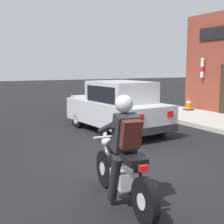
% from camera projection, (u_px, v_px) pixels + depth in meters
% --- Properties ---
extents(ground_plane, '(80.00, 80.00, 0.00)m').
position_uv_depth(ground_plane, '(141.00, 167.00, 6.30)').
color(ground_plane, black).
extents(sidewalk_curb, '(2.60, 22.00, 0.14)m').
position_uv_depth(sidewalk_curb, '(213.00, 120.00, 11.32)').
color(sidewalk_curb, '#ADAAA3').
rests_on(sidewalk_curb, ground).
extents(motorcycle_with_rider, '(0.61, 2.02, 1.62)m').
position_uv_depth(motorcycle_with_rider, '(123.00, 159.00, 4.55)').
color(motorcycle_with_rider, black).
rests_on(motorcycle_with_rider, ground).
extents(car_hatchback, '(1.94, 3.90, 1.57)m').
position_uv_depth(car_hatchback, '(117.00, 107.00, 9.63)').
color(car_hatchback, black).
rests_on(car_hatchback, ground).
extents(traffic_cone, '(0.36, 0.36, 0.60)m').
position_uv_depth(traffic_cone, '(189.00, 103.00, 13.50)').
color(traffic_cone, black).
rests_on(traffic_cone, sidewalk_curb).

